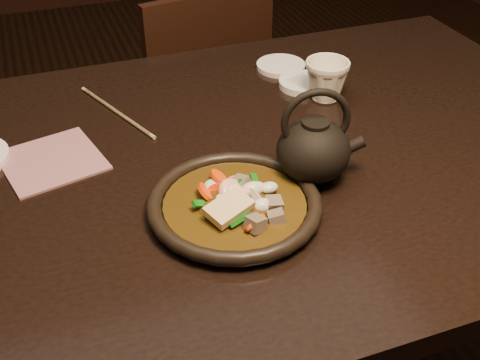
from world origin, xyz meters
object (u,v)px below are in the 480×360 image
object	(u,v)px
plate	(235,205)
teapot	(314,147)
chair	(194,107)
table	(185,202)
tea_cup	(327,79)

from	to	relation	value
plate	teapot	size ratio (longest dim) A/B	1.66
chair	teapot	bearing A→B (deg)	76.78
table	teapot	xyz separation A→B (m)	(0.19, -0.11, 0.14)
chair	table	bearing A→B (deg)	61.82
table	plate	distance (m)	0.18
table	teapot	size ratio (longest dim) A/B	9.97
chair	teapot	world-z (taller)	teapot
chair	tea_cup	xyz separation A→B (m)	(0.11, -0.58, 0.34)
chair	teapot	xyz separation A→B (m)	(-0.03, -0.82, 0.36)
table	chair	xyz separation A→B (m)	(0.22, 0.72, -0.22)
tea_cup	teapot	xyz separation A→B (m)	(-0.14, -0.24, 0.02)
chair	plate	world-z (taller)	chair
tea_cup	teapot	distance (m)	0.28
tea_cup	table	bearing A→B (deg)	-158.32
table	teapot	world-z (taller)	teapot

